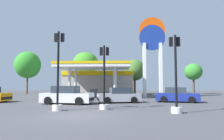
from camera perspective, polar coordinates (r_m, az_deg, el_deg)
The scene contains 13 objects.
ground_plane at distance 11.62m, azimuth -9.56°, elevation -12.41°, with size 90.00×90.00×0.00m, color #47474C.
gas_station at distance 32.18m, azimuth -3.67°, elevation -3.23°, with size 10.39×12.65×4.41m.
station_pole_sign at distance 28.04m, azimuth 11.05°, elevation 6.17°, with size 3.42×0.56×10.66m.
car_0 at distance 20.99m, azimuth 17.49°, elevation -6.69°, with size 4.27×2.56×1.43m.
car_2 at distance 18.69m, azimuth -12.29°, elevation -6.94°, with size 4.58×2.38×1.58m.
car_3 at distance 19.40m, azimuth 1.97°, elevation -7.14°, with size 4.21×2.51×1.41m.
traffic_signal_0 at distance 13.03m, azimuth 17.22°, elevation -3.69°, with size 0.66×0.69×4.72m.
traffic_signal_1 at distance 14.31m, azimuth -2.18°, elevation -3.78°, with size 0.65×0.67×4.42m.
traffic_signal_2 at distance 14.04m, azimuth -14.68°, elevation -2.96°, with size 0.65×0.68×5.24m.
tree_0 at distance 40.57m, azimuth -22.24°, elevation 1.30°, with size 4.62×4.62×7.65m.
tree_1 at distance 37.24m, azimuth -7.31°, elevation 1.84°, with size 4.56×4.56×7.44m.
tree_2 at distance 36.72m, azimuth 6.27°, elevation -0.01°, with size 3.73×3.73×6.13m.
tree_3 at distance 37.81m, azimuth 21.53°, elevation -0.47°, with size 2.95×2.95×5.26m.
Camera 1 is at (2.44, -11.23, 1.72)m, focal length 33.12 mm.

